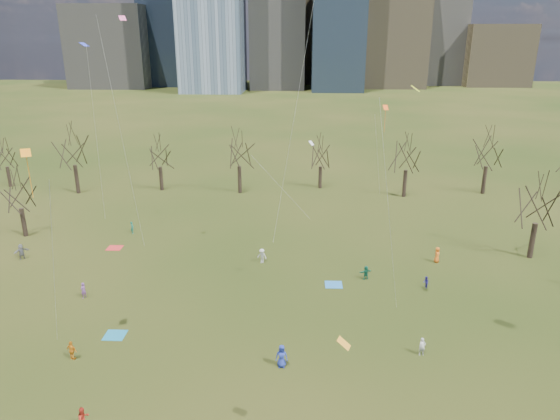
{
  "coord_description": "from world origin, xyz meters",
  "views": [
    {
      "loc": [
        1.57,
        -30.78,
        21.74
      ],
      "look_at": [
        0.0,
        12.0,
        7.0
      ],
      "focal_mm": 32.0,
      "sensor_mm": 36.0,
      "label": 1
    }
  ],
  "objects_px": {
    "person_1": "(422,347)",
    "blanket_navy": "(334,285)",
    "person_2": "(84,418)",
    "person_4": "(72,350)",
    "blanket_teal": "(115,335)",
    "person_0": "(282,356)",
    "blanket_crimson": "(115,248)"
  },
  "relations": [
    {
      "from": "person_0",
      "to": "person_1",
      "type": "height_order",
      "value": "person_0"
    },
    {
      "from": "blanket_crimson",
      "to": "blanket_teal",
      "type": "bearing_deg",
      "value": -70.39
    },
    {
      "from": "person_2",
      "to": "person_4",
      "type": "bearing_deg",
      "value": 61.97
    },
    {
      "from": "blanket_teal",
      "to": "blanket_crimson",
      "type": "distance_m",
      "value": 17.82
    },
    {
      "from": "blanket_teal",
      "to": "person_2",
      "type": "distance_m",
      "value": 9.89
    },
    {
      "from": "blanket_teal",
      "to": "person_1",
      "type": "bearing_deg",
      "value": -4.11
    },
    {
      "from": "blanket_teal",
      "to": "person_1",
      "type": "distance_m",
      "value": 23.21
    },
    {
      "from": "blanket_navy",
      "to": "person_1",
      "type": "relative_size",
      "value": 1.16
    },
    {
      "from": "blanket_navy",
      "to": "blanket_crimson",
      "type": "bearing_deg",
      "value": 161.69
    },
    {
      "from": "blanket_crimson",
      "to": "person_2",
      "type": "distance_m",
      "value": 27.59
    },
    {
      "from": "blanket_crimson",
      "to": "person_1",
      "type": "xyz_separation_m",
      "value": [
        29.12,
        -18.45,
        0.67
      ]
    },
    {
      "from": "person_2",
      "to": "person_4",
      "type": "xyz_separation_m",
      "value": [
        -3.59,
        6.6,
        -0.01
      ]
    },
    {
      "from": "person_0",
      "to": "person_2",
      "type": "relative_size",
      "value": 1.14
    },
    {
      "from": "person_1",
      "to": "blanket_navy",
      "type": "bearing_deg",
      "value": 103.9
    },
    {
      "from": "blanket_crimson",
      "to": "person_4",
      "type": "distance_m",
      "value": 20.33
    },
    {
      "from": "blanket_navy",
      "to": "person_2",
      "type": "relative_size",
      "value": 1.07
    },
    {
      "from": "person_4",
      "to": "person_2",
      "type": "bearing_deg",
      "value": 139.33
    },
    {
      "from": "blanket_crimson",
      "to": "person_0",
      "type": "distance_m",
      "value": 27.74
    },
    {
      "from": "person_2",
      "to": "blanket_crimson",
      "type": "bearing_deg",
      "value": 49.48
    },
    {
      "from": "blanket_navy",
      "to": "blanket_teal",
      "type": "bearing_deg",
      "value": -152.69
    },
    {
      "from": "blanket_teal",
      "to": "person_0",
      "type": "xyz_separation_m",
      "value": [
        13.03,
        -3.4,
        0.84
      ]
    },
    {
      "from": "blanket_teal",
      "to": "person_0",
      "type": "bearing_deg",
      "value": -14.63
    },
    {
      "from": "person_1",
      "to": "person_4",
      "type": "height_order",
      "value": "person_4"
    },
    {
      "from": "blanket_teal",
      "to": "person_1",
      "type": "relative_size",
      "value": 1.16
    },
    {
      "from": "blanket_crimson",
      "to": "person_0",
      "type": "xyz_separation_m",
      "value": [
        19.01,
        -20.19,
        0.84
      ]
    },
    {
      "from": "blanket_teal",
      "to": "blanket_navy",
      "type": "bearing_deg",
      "value": 27.31
    },
    {
      "from": "blanket_navy",
      "to": "person_0",
      "type": "xyz_separation_m",
      "value": [
        -4.44,
        -12.43,
        0.84
      ]
    },
    {
      "from": "blanket_teal",
      "to": "person_2",
      "type": "bearing_deg",
      "value": -80.28
    },
    {
      "from": "blanket_teal",
      "to": "person_4",
      "type": "bearing_deg",
      "value": -121.73
    },
    {
      "from": "blanket_crimson",
      "to": "person_2",
      "type": "bearing_deg",
      "value": -73.91
    },
    {
      "from": "person_0",
      "to": "person_4",
      "type": "distance_m",
      "value": 14.97
    },
    {
      "from": "person_0",
      "to": "person_2",
      "type": "height_order",
      "value": "person_0"
    }
  ]
}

